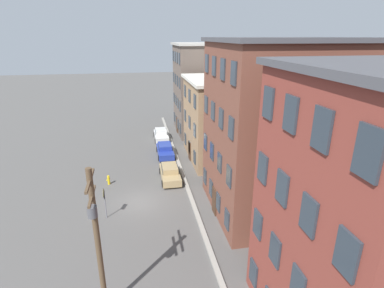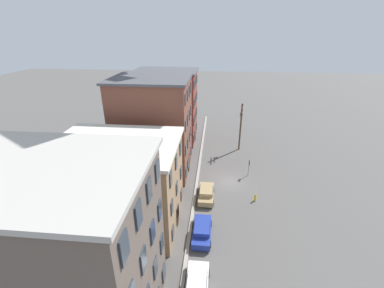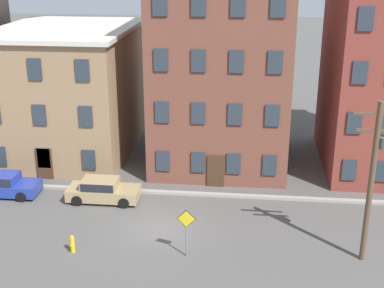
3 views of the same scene
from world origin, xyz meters
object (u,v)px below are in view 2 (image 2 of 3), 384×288
(car_tan, at_px, (206,193))
(fire_hydrant, at_px, (255,197))
(car_blue, at_px, (202,230))
(utility_pole, at_px, (241,124))
(car_white, at_px, (197,286))
(caution_sign, at_px, (249,165))

(car_tan, distance_m, fire_hydrant, 6.03)
(car_blue, distance_m, car_tan, 6.49)
(utility_pole, height_order, fire_hydrant, utility_pole)
(car_blue, distance_m, utility_pole, 22.24)
(car_white, relative_size, utility_pole, 0.53)
(car_tan, bearing_deg, caution_sign, -44.36)
(car_white, relative_size, fire_hydrant, 4.58)
(car_white, relative_size, caution_sign, 1.68)
(caution_sign, bearing_deg, fire_hydrant, -177.63)
(car_white, relative_size, car_blue, 1.00)
(car_blue, bearing_deg, car_tan, -1.26)
(caution_sign, relative_size, fire_hydrant, 2.73)
(utility_pole, distance_m, fire_hydrant, 15.35)
(car_tan, height_order, caution_sign, caution_sign)
(car_white, relative_size, car_tan, 1.00)
(car_blue, height_order, fire_hydrant, car_blue)
(car_blue, distance_m, fire_hydrant, 8.98)
(car_white, xyz_separation_m, utility_pole, (27.41, -5.26, 3.89))
(car_white, xyz_separation_m, caution_sign, (18.54, -5.96, 1.00))
(car_white, height_order, car_tan, same)
(car_blue, xyz_separation_m, car_tan, (6.49, -0.14, 0.00))
(car_blue, height_order, car_tan, same)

